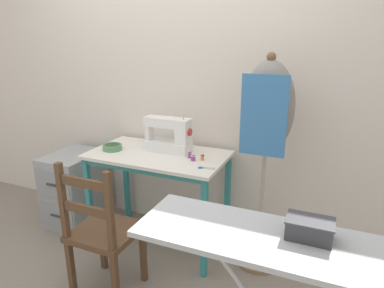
{
  "coord_description": "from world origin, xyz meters",
  "views": [
    {
      "loc": [
        1.22,
        -1.87,
        1.62
      ],
      "look_at": [
        0.3,
        0.27,
        0.89
      ],
      "focal_mm": 32.0,
      "sensor_mm": 36.0,
      "label": 1
    }
  ],
  "objects_px": {
    "wooden_chair": "(103,233)",
    "ironing_board": "(282,250)",
    "thread_spool_far_edge": "(202,158)",
    "dress_form": "(267,118)",
    "fabric_bowl": "(112,147)",
    "thread_spool_near_machine": "(190,155)",
    "filing_cabinet": "(76,188)",
    "storage_box": "(309,229)",
    "sewing_machine": "(170,136)",
    "thread_spool_mid_table": "(193,158)",
    "scissors": "(204,168)"
  },
  "relations": [
    {
      "from": "thread_spool_near_machine",
      "to": "filing_cabinet",
      "type": "xyz_separation_m",
      "value": [
        -1.13,
        0.0,
        -0.47
      ]
    },
    {
      "from": "fabric_bowl",
      "to": "sewing_machine",
      "type": "bearing_deg",
      "value": 18.79
    },
    {
      "from": "ironing_board",
      "to": "wooden_chair",
      "type": "bearing_deg",
      "value": 164.24
    },
    {
      "from": "sewing_machine",
      "to": "wooden_chair",
      "type": "distance_m",
      "value": 0.87
    },
    {
      "from": "dress_form",
      "to": "storage_box",
      "type": "relative_size",
      "value": 8.49
    },
    {
      "from": "fabric_bowl",
      "to": "ironing_board",
      "type": "bearing_deg",
      "value": -31.9
    },
    {
      "from": "fabric_bowl",
      "to": "thread_spool_mid_table",
      "type": "bearing_deg",
      "value": 1.94
    },
    {
      "from": "thread_spool_mid_table",
      "to": "dress_form",
      "type": "bearing_deg",
      "value": 10.49
    },
    {
      "from": "sewing_machine",
      "to": "filing_cabinet",
      "type": "distance_m",
      "value": 1.09
    },
    {
      "from": "dress_form",
      "to": "storage_box",
      "type": "distance_m",
      "value": 1.05
    },
    {
      "from": "dress_form",
      "to": "ironing_board",
      "type": "height_order",
      "value": "dress_form"
    },
    {
      "from": "sewing_machine",
      "to": "storage_box",
      "type": "height_order",
      "value": "sewing_machine"
    },
    {
      "from": "thread_spool_far_edge",
      "to": "fabric_bowl",
      "type": "bearing_deg",
      "value": -175.57
    },
    {
      "from": "sewing_machine",
      "to": "dress_form",
      "type": "bearing_deg",
      "value": -2.64
    },
    {
      "from": "thread_spool_near_machine",
      "to": "dress_form",
      "type": "distance_m",
      "value": 0.63
    },
    {
      "from": "scissors",
      "to": "filing_cabinet",
      "type": "height_order",
      "value": "scissors"
    },
    {
      "from": "thread_spool_near_machine",
      "to": "storage_box",
      "type": "distance_m",
      "value": 1.3
    },
    {
      "from": "filing_cabinet",
      "to": "ironing_board",
      "type": "bearing_deg",
      "value": -26.62
    },
    {
      "from": "thread_spool_near_machine",
      "to": "dress_form",
      "type": "bearing_deg",
      "value": 5.17
    },
    {
      "from": "sewing_machine",
      "to": "wooden_chair",
      "type": "height_order",
      "value": "sewing_machine"
    },
    {
      "from": "filing_cabinet",
      "to": "ironing_board",
      "type": "distance_m",
      "value": 2.23
    },
    {
      "from": "fabric_bowl",
      "to": "storage_box",
      "type": "height_order",
      "value": "storage_box"
    },
    {
      "from": "scissors",
      "to": "storage_box",
      "type": "distance_m",
      "value": 1.07
    },
    {
      "from": "thread_spool_near_machine",
      "to": "ironing_board",
      "type": "distance_m",
      "value": 1.27
    },
    {
      "from": "thread_spool_far_edge",
      "to": "dress_form",
      "type": "relative_size",
      "value": 0.03
    },
    {
      "from": "fabric_bowl",
      "to": "filing_cabinet",
      "type": "height_order",
      "value": "fabric_bowl"
    },
    {
      "from": "fabric_bowl",
      "to": "dress_form",
      "type": "height_order",
      "value": "dress_form"
    },
    {
      "from": "thread_spool_far_edge",
      "to": "wooden_chair",
      "type": "relative_size",
      "value": 0.04
    },
    {
      "from": "thread_spool_near_machine",
      "to": "thread_spool_far_edge",
      "type": "bearing_deg",
      "value": -4.5
    },
    {
      "from": "thread_spool_near_machine",
      "to": "storage_box",
      "type": "relative_size",
      "value": 0.22
    },
    {
      "from": "wooden_chair",
      "to": "storage_box",
      "type": "distance_m",
      "value": 1.34
    },
    {
      "from": "storage_box",
      "to": "sewing_machine",
      "type": "bearing_deg",
      "value": 138.04
    },
    {
      "from": "filing_cabinet",
      "to": "wooden_chair",
      "type": "bearing_deg",
      "value": -38.92
    },
    {
      "from": "scissors",
      "to": "ironing_board",
      "type": "relative_size",
      "value": 0.1
    },
    {
      "from": "sewing_machine",
      "to": "storage_box",
      "type": "distance_m",
      "value": 1.49
    },
    {
      "from": "thread_spool_near_machine",
      "to": "wooden_chair",
      "type": "xyz_separation_m",
      "value": [
        -0.31,
        -0.65,
        -0.35
      ]
    },
    {
      "from": "fabric_bowl",
      "to": "ironing_board",
      "type": "distance_m",
      "value": 1.72
    },
    {
      "from": "thread_spool_far_edge",
      "to": "storage_box",
      "type": "bearing_deg",
      "value": -48.43
    },
    {
      "from": "ironing_board",
      "to": "thread_spool_near_machine",
      "type": "bearing_deg",
      "value": 130.14
    },
    {
      "from": "storage_box",
      "to": "thread_spool_far_edge",
      "type": "bearing_deg",
      "value": 131.57
    },
    {
      "from": "storage_box",
      "to": "scissors",
      "type": "bearing_deg",
      "value": 133.98
    },
    {
      "from": "scissors",
      "to": "thread_spool_near_machine",
      "type": "bearing_deg",
      "value": 138.49
    },
    {
      "from": "fabric_bowl",
      "to": "ironing_board",
      "type": "xyz_separation_m",
      "value": [
        1.46,
        -0.91,
        0.03
      ]
    },
    {
      "from": "sewing_machine",
      "to": "fabric_bowl",
      "type": "distance_m",
      "value": 0.47
    },
    {
      "from": "thread_spool_far_edge",
      "to": "wooden_chair",
      "type": "xyz_separation_m",
      "value": [
        -0.42,
        -0.64,
        -0.35
      ]
    },
    {
      "from": "wooden_chair",
      "to": "ironing_board",
      "type": "height_order",
      "value": "wooden_chair"
    },
    {
      "from": "thread_spool_mid_table",
      "to": "ironing_board",
      "type": "xyz_separation_m",
      "value": [
        0.77,
        -0.93,
        0.04
      ]
    },
    {
      "from": "sewing_machine",
      "to": "thread_spool_far_edge",
      "type": "xyz_separation_m",
      "value": [
        0.31,
        -0.09,
        -0.11
      ]
    },
    {
      "from": "fabric_bowl",
      "to": "storage_box",
      "type": "bearing_deg",
      "value": -28.83
    },
    {
      "from": "wooden_chair",
      "to": "storage_box",
      "type": "xyz_separation_m",
      "value": [
        1.22,
        -0.26,
        0.48
      ]
    }
  ]
}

